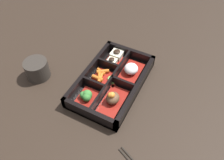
# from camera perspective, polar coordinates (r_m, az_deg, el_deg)

# --- Properties ---
(ground_plane) EXTENTS (3.00, 3.00, 0.00)m
(ground_plane) POSITION_cam_1_polar(r_m,az_deg,el_deg) (0.78, -0.00, -1.20)
(ground_plane) COLOR black
(bento_base) EXTENTS (0.32, 0.20, 0.01)m
(bento_base) POSITION_cam_1_polar(r_m,az_deg,el_deg) (0.77, -0.00, -0.97)
(bento_base) COLOR black
(bento_base) RESTS_ON ground_plane
(bento_rim) EXTENTS (0.32, 0.20, 0.05)m
(bento_rim) POSITION_cam_1_polar(r_m,az_deg,el_deg) (0.76, -0.12, -0.02)
(bento_rim) COLOR black
(bento_rim) RESTS_ON ground_plane
(bowl_rice) EXTENTS (0.12, 0.07, 0.04)m
(bowl_rice) POSITION_cam_1_polar(r_m,az_deg,el_deg) (0.79, 4.98, 2.61)
(bowl_rice) COLOR maroon
(bowl_rice) RESTS_ON bento_base
(bowl_stew) EXTENTS (0.12, 0.07, 0.05)m
(bowl_stew) POSITION_cam_1_polar(r_m,az_deg,el_deg) (0.70, 0.17, -4.97)
(bowl_stew) COLOR maroon
(bowl_stew) RESTS_ON bento_base
(bowl_tofu) EXTENTS (0.08, 0.06, 0.03)m
(bowl_tofu) POSITION_cam_1_polar(r_m,az_deg,el_deg) (0.84, 0.73, 5.88)
(bowl_tofu) COLOR maroon
(bowl_tofu) RESTS_ON bento_base
(bowl_carrots) EXTENTS (0.08, 0.06, 0.02)m
(bowl_carrots) POSITION_cam_1_polar(r_m,az_deg,el_deg) (0.78, -2.90, 1.00)
(bowl_carrots) COLOR maroon
(bowl_carrots) RESTS_ON bento_base
(bowl_greens) EXTENTS (0.08, 0.06, 0.04)m
(bowl_greens) POSITION_cam_1_polar(r_m,az_deg,el_deg) (0.72, -6.60, -4.14)
(bowl_greens) COLOR maroon
(bowl_greens) RESTS_ON bento_base
(bowl_pickles) EXTENTS (0.04, 0.04, 0.01)m
(bowl_pickles) POSITION_cam_1_polar(r_m,az_deg,el_deg) (0.77, 0.01, -0.10)
(bowl_pickles) COLOR maroon
(bowl_pickles) RESTS_ON bento_base
(tea_cup) EXTENTS (0.08, 0.08, 0.07)m
(tea_cup) POSITION_cam_1_polar(r_m,az_deg,el_deg) (0.82, -19.00, 2.77)
(tea_cup) COLOR #2D2823
(tea_cup) RESTS_ON ground_plane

